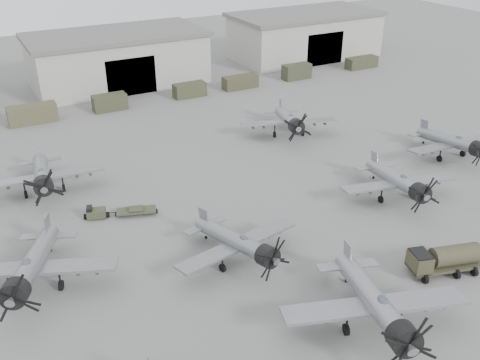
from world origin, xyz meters
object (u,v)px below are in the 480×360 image
object	(u,v)px
aircraft_mid_3	(455,143)
aircraft_far_1	(290,120)
aircraft_mid_0	(31,267)
aircraft_far_0	(42,175)
fuel_tanker	(445,258)
tug_trailer	(112,212)
aircraft_mid_1	(240,243)
aircraft_mid_2	(400,182)
aircraft_near_1	(377,305)

from	to	relation	value
aircraft_mid_3	aircraft_far_1	distance (m)	20.50
aircraft_mid_0	aircraft_far_0	distance (m)	16.58
fuel_tanker	tug_trailer	bearing A→B (deg)	150.96
aircraft_mid_0	aircraft_mid_3	xyz separation A→B (m)	(49.00, 1.86, -0.21)
aircraft_mid_1	aircraft_mid_2	xyz separation A→B (m)	(19.75, 1.87, 0.08)
aircraft_mid_0	aircraft_mid_2	distance (m)	36.08
aircraft_near_1	aircraft_mid_3	size ratio (longest dim) A/B	1.12
aircraft_mid_1	aircraft_far_1	distance (m)	28.92
aircraft_near_1	aircraft_mid_2	distance (m)	20.37
aircraft_mid_1	aircraft_far_1	xyz separation A→B (m)	(19.12, 21.69, 0.16)
aircraft_mid_0	aircraft_mid_2	world-z (taller)	aircraft_mid_0
aircraft_mid_0	aircraft_far_1	bearing A→B (deg)	48.84
aircraft_mid_0	aircraft_mid_3	world-z (taller)	aircraft_mid_0
fuel_tanker	tug_trailer	size ratio (longest dim) A/B	0.98
aircraft_far_1	fuel_tanker	size ratio (longest dim) A/B	1.89
aircraft_near_1	aircraft_far_0	world-z (taller)	aircraft_near_1
aircraft_mid_3	fuel_tanker	bearing A→B (deg)	-134.24
aircraft_mid_1	aircraft_mid_3	size ratio (longest dim) A/B	0.98
aircraft_far_0	aircraft_far_1	bearing A→B (deg)	8.25
tug_trailer	fuel_tanker	bearing A→B (deg)	-26.44
aircraft_far_1	aircraft_mid_2	bearing A→B (deg)	-67.70
aircraft_near_1	aircraft_mid_3	xyz separation A→B (m)	(28.07, 18.26, -0.29)
aircraft_near_1	aircraft_mid_1	distance (m)	12.76
aircraft_mid_0	aircraft_far_1	xyz separation A→B (m)	(35.36, 17.16, -0.10)
aircraft_mid_3	aircraft_mid_0	bearing A→B (deg)	-172.59
aircraft_mid_1	aircraft_mid_2	bearing A→B (deg)	-5.14
aircraft_mid_2	fuel_tanker	world-z (taller)	aircraft_mid_2
aircraft_mid_3	tug_trailer	xyz separation A→B (m)	(-40.27, 6.54, -1.70)
aircraft_mid_2	aircraft_mid_3	bearing A→B (deg)	32.31
tug_trailer	aircraft_mid_2	bearing A→B (deg)	-3.64
aircraft_mid_2	fuel_tanker	bearing A→B (deg)	-101.90
aircraft_far_1	tug_trailer	bearing A→B (deg)	-141.31
aircraft_mid_2	aircraft_far_1	size ratio (longest dim) A/B	0.98
aircraft_mid_1	aircraft_far_0	xyz separation A→B (m)	(-12.49, 20.69, 0.18)
aircraft_far_1	aircraft_mid_0	bearing A→B (deg)	-133.62
aircraft_far_0	tug_trailer	size ratio (longest dim) A/B	1.90
aircraft_mid_3	aircraft_far_1	bearing A→B (deg)	136.97
aircraft_near_1	aircraft_mid_0	bearing A→B (deg)	160.50
fuel_tanker	aircraft_mid_2	bearing A→B (deg)	80.83
aircraft_mid_3	tug_trailer	size ratio (longest dim) A/B	1.79
aircraft_far_1	aircraft_mid_3	bearing A→B (deg)	-27.77
aircraft_mid_0	fuel_tanker	size ratio (longest dim) A/B	1.96
aircraft_mid_1	tug_trailer	bearing A→B (deg)	109.56
aircraft_near_1	aircraft_mid_1	xyz separation A→B (m)	(-4.70, 11.86, -0.34)
aircraft_mid_0	tug_trailer	world-z (taller)	aircraft_mid_0
aircraft_mid_1	aircraft_mid_2	distance (m)	19.84
fuel_tanker	aircraft_mid_3	bearing A→B (deg)	56.38
aircraft_mid_3	aircraft_far_0	distance (m)	47.46
aircraft_mid_1	tug_trailer	world-z (taller)	aircraft_mid_1
aircraft_near_1	fuel_tanker	size ratio (longest dim) A/B	2.05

